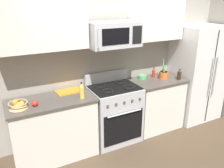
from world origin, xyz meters
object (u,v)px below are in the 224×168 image
Objects in this scene: fruit_basket at (18,105)px; bottle_soy at (179,75)px; apple_loose at (35,103)px; microwave at (114,34)px; cutting_board at (68,91)px; bottle_hot_sauce at (154,73)px; refrigerator at (197,74)px; bottle_oil at (82,91)px; utensil_crock at (164,74)px; range_oven at (114,113)px; prep_bowl at (142,77)px.

fruit_basket is 1.27× the size of bottle_soy.
microwave is at bearing 6.10° from apple_loose.
cutting_board is 2.04× the size of bottle_hot_sauce.
bottle_soy is (-0.58, -0.15, 0.11)m from refrigerator.
bottle_hot_sauce is (1.54, -0.04, 0.07)m from cutting_board.
bottle_hot_sauce is at bearing -1.32° from cutting_board.
microwave reaches higher than bottle_hot_sauce.
refrigerator is at bearing 3.13° from bottle_oil.
fruit_basket reaches higher than cutting_board.
bottle_soy is (1.76, -0.02, -0.02)m from bottle_oil.
microwave is at bearing 3.86° from fruit_basket.
utensil_crock is 1.66m from cutting_board.
bottle_soy is at bearing -8.03° from range_oven.
microwave reaches higher than utensil_crock.
microwave reaches higher than bottle_oil.
range_oven is at bearing -14.09° from cutting_board.
bottle_oil is (-2.34, -0.13, 0.13)m from refrigerator.
bottle_soy is 0.63m from prep_bowl.
bottle_soy is at bearing -2.15° from fruit_basket.
refrigerator is 3.16m from fruit_basket.
apple_loose is at bearing 176.19° from bottle_oil.
refrigerator is at bearing -1.11° from utensil_crock.
cutting_board is at bearing 169.71° from bottle_soy.
prep_bowl is at bearing 170.71° from bottle_hot_sauce.
refrigerator is 1.95m from microwave.
fruit_basket is 2.06m from prep_bowl.
apple_loose is (-2.97, -0.09, 0.06)m from refrigerator.
apple_loose is at bearing -152.70° from cutting_board.
cutting_board is (0.53, 0.27, -0.03)m from apple_loose.
microwave is (-1.76, 0.04, 0.84)m from refrigerator.
bottle_hot_sauce is (0.86, 0.11, -0.74)m from microwave.
utensil_crock is 0.26m from bottle_soy.
bottle_hot_sauce is (2.26, 0.20, 0.03)m from fruit_basket.
bottle_soy is (2.58, -0.10, 0.03)m from fruit_basket.
bottle_oil is (0.10, -0.32, 0.10)m from cutting_board.
utensil_crock is (0.97, -0.03, -0.75)m from microwave.
utensil_crock is 0.94× the size of cutting_board.
utensil_crock is 1.44× the size of bottle_oil.
bottle_oil is at bearing -3.81° from apple_loose.
apple_loose is at bearing -173.42° from bottle_hot_sauce.
utensil_crock reaches higher than prep_bowl.
range_oven reaches higher than cutting_board.
cutting_board is 1.53× the size of bottle_oil.
cutting_board is 1.88m from bottle_soy.
bottle_oil is (-0.59, -0.15, 0.54)m from range_oven.
bottle_soy is at bearing -43.88° from bottle_hot_sauce.
microwave is at bearing -172.74° from bottle_hot_sauce.
cutting_board is (0.72, 0.24, -0.04)m from fruit_basket.
microwave reaches higher than bottle_soy.
range_oven is 1.31m from apple_loose.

